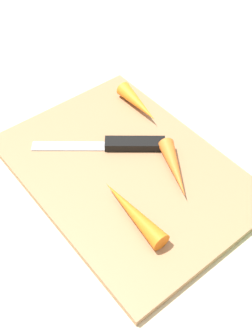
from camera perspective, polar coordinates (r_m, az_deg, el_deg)
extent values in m
plane|color=#C6B793|center=(0.59, 0.00, -0.76)|extent=(1.40, 1.40, 0.00)
cube|color=#99704C|center=(0.59, 0.00, -0.38)|extent=(0.36, 0.26, 0.01)
cube|color=#B7B7BC|center=(0.62, -8.04, 3.04)|extent=(0.08, 0.10, 0.00)
cube|color=black|center=(0.61, 1.26, 3.40)|extent=(0.07, 0.08, 0.01)
cone|color=orange|center=(0.52, 0.89, -6.11)|extent=(0.12, 0.03, 0.02)
cone|color=orange|center=(0.57, 6.86, -0.04)|extent=(0.10, 0.07, 0.02)
cone|color=orange|center=(0.67, 1.73, 9.01)|extent=(0.09, 0.03, 0.03)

